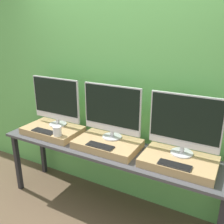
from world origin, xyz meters
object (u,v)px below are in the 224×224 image
monitor_center (112,111)px  keyboard_left (44,131)px  mug (57,131)px  keyboard_right (175,165)px  keyboard_center (100,146)px  monitor_right (185,124)px  monitor_left (56,101)px

monitor_center → keyboard_left: bearing=-161.8°
mug → keyboard_right: 1.27m
mug → keyboard_left: bearing=180.0°
keyboard_center → keyboard_right: (0.73, 0.00, 0.00)m
mug → keyboard_center: 0.53m
mug → monitor_center: (0.53, 0.24, 0.24)m
keyboard_left → monitor_right: (1.46, 0.24, 0.29)m
keyboard_left → monitor_right: bearing=9.3°
keyboard_left → keyboard_right: size_ratio=1.00×
monitor_left → monitor_right: size_ratio=1.00×
keyboard_left → keyboard_right: same height
monitor_center → keyboard_right: (0.73, -0.24, -0.29)m
keyboard_left → keyboard_center: 0.73m
monitor_left → monitor_right: same height
monitor_left → keyboard_center: 0.82m
keyboard_right → monitor_left: bearing=170.7°
keyboard_right → monitor_right: bearing=90.0°
keyboard_left → monitor_left: bearing=90.0°
mug → keyboard_right: (1.26, 0.00, -0.04)m
keyboard_center → monitor_right: (0.73, 0.24, 0.29)m
keyboard_left → monitor_right: 1.51m
keyboard_right → monitor_center: bearing=161.8°
monitor_left → monitor_right: 1.46m
keyboard_left → keyboard_center: size_ratio=1.00×
keyboard_center → monitor_left: bearing=161.8°
keyboard_right → mug: bearing=180.0°
keyboard_center → mug: bearing=180.0°
mug → monitor_center: monitor_center is taller
monitor_center → monitor_right: (0.73, 0.00, 0.00)m
keyboard_left → monitor_right: size_ratio=0.44×
keyboard_left → mug: bearing=0.0°
keyboard_left → monitor_center: bearing=18.2°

